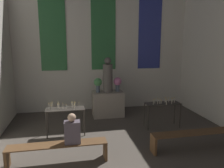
# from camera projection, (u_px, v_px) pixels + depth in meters

# --- Properties ---
(wall_back) EXTENTS (7.15, 0.16, 5.17)m
(wall_back) POSITION_uv_depth(u_px,v_px,m) (103.00, 45.00, 8.77)
(wall_back) COLOR silver
(wall_back) RESTS_ON ground_plane
(altar) EXTENTS (1.13, 0.71, 0.93)m
(altar) POSITION_uv_depth(u_px,v_px,m) (108.00, 104.00, 8.20)
(altar) COLOR gray
(altar) RESTS_ON ground_plane
(statue) EXTENTS (0.36, 0.36, 1.28)m
(statue) POSITION_uv_depth(u_px,v_px,m) (108.00, 76.00, 8.01)
(statue) COLOR #5B5651
(statue) RESTS_ON altar
(flower_vase_left) EXTENTS (0.30, 0.30, 0.53)m
(flower_vase_left) POSITION_uv_depth(u_px,v_px,m) (98.00, 83.00, 7.98)
(flower_vase_left) COLOR #4C5666
(flower_vase_left) RESTS_ON altar
(flower_vase_right) EXTENTS (0.30, 0.30, 0.53)m
(flower_vase_right) POSITION_uv_depth(u_px,v_px,m) (117.00, 83.00, 8.12)
(flower_vase_right) COLOR #4C5666
(flower_vase_right) RESTS_ON altar
(candle_rack_left) EXTENTS (1.14, 0.44, 1.01)m
(candle_rack_left) POSITION_uv_depth(u_px,v_px,m) (65.00, 112.00, 6.47)
(candle_rack_left) COLOR #332D28
(candle_rack_left) RESTS_ON ground_plane
(candle_rack_right) EXTENTS (1.14, 0.44, 1.01)m
(candle_rack_right) POSITION_uv_depth(u_px,v_px,m) (163.00, 106.00, 7.06)
(candle_rack_right) COLOR #332D28
(candle_rack_right) RESTS_ON ground_plane
(pew_back_left) EXTENTS (2.25, 0.36, 0.47)m
(pew_back_left) POSITION_uv_depth(u_px,v_px,m) (58.00, 149.00, 4.98)
(pew_back_left) COLOR brown
(pew_back_left) RESTS_ON ground_plane
(pew_back_right) EXTENTS (2.25, 0.36, 0.47)m
(pew_back_right) POSITION_uv_depth(u_px,v_px,m) (194.00, 136.00, 5.63)
(pew_back_right) COLOR brown
(pew_back_right) RESTS_ON ground_plane
(person_seated) EXTENTS (0.36, 0.24, 0.70)m
(person_seated) POSITION_uv_depth(u_px,v_px,m) (72.00, 130.00, 4.96)
(person_seated) COLOR #564C56
(person_seated) RESTS_ON pew_back_left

